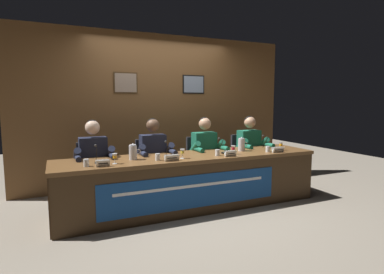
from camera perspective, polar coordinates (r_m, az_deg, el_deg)
The scene contains 29 objects.
ground_plane at distance 4.43m, azimuth -0.00°, elevation -12.64°, with size 12.00×12.00×0.00m, color gray.
wall_back_panelled at distance 5.47m, azimuth -5.88°, elevation 4.92°, with size 4.83×0.14×2.60m.
conference_table at distance 4.18m, azimuth 0.59°, elevation -6.60°, with size 3.63×0.81×0.73m.
chair_far_left at distance 4.55m, azimuth -17.78°, elevation -6.81°, with size 0.44×0.45×0.89m.
panelist_far_left at distance 4.30m, azimuth -17.63°, elevation -3.82°, with size 0.51×0.48×1.22m.
nameplate_far_left at distance 3.64m, azimuth -16.14°, elevation -4.66°, with size 0.15×0.06×0.08m.
juice_glass_far_left at distance 3.75m, azimuth -14.08°, elevation -3.54°, with size 0.06×0.06×0.12m.
water_cup_far_left at distance 3.70m, azimuth -18.94°, elevation -4.60°, with size 0.06×0.06×0.08m.
microphone_far_left at distance 3.86m, azimuth -17.18°, elevation -3.52°, with size 0.06×0.17×0.22m.
chair_center_left at distance 4.70m, azimuth -7.60°, elevation -6.11°, with size 0.44×0.45×0.89m.
panelist_center_left at distance 4.46m, azimuth -6.93°, elevation -3.18°, with size 0.51×0.48×1.22m.
nameplate_center_left at distance 3.83m, azimuth -3.75°, elevation -3.84°, with size 0.18×0.06×0.08m.
juice_glass_center_left at distance 3.98m, azimuth -1.79°, elevation -2.77°, with size 0.06×0.06×0.12m.
water_cup_center_left at distance 3.89m, azimuth -6.37°, elevation -3.76°, with size 0.06×0.06×0.08m.
microphone_center_left at distance 4.06m, azimuth -4.48°, elevation -2.78°, with size 0.06×0.17×0.22m.
chair_center_right at distance 4.99m, azimuth 1.65°, elevation -5.30°, with size 0.44×0.45×0.89m.
panelist_center_right at distance 4.77m, azimuth 2.69°, elevation -2.51°, with size 0.51×0.48×1.22m.
nameplate_center_right at distance 4.17m, azimuth 7.10°, elevation -3.03°, with size 0.16×0.06×0.08m.
juice_glass_center_right at distance 4.32m, azimuth 7.63°, elevation -2.09°, with size 0.06×0.06×0.12m.
water_cup_center_right at distance 4.20m, azimuth 4.72°, elevation -2.96°, with size 0.06×0.06×0.08m.
microphone_center_right at distance 4.41m, azimuth 5.55°, elevation -2.03°, with size 0.06×0.17×0.22m.
chair_far_right at distance 5.40m, azimuth 9.67°, elevation -4.49°, with size 0.44×0.45×0.89m.
panelist_far_right at distance 5.19m, azimuth 10.94°, elevation -1.88°, with size 0.51×0.48×1.22m.
nameplate_far_right at distance 4.63m, azimuth 15.60°, elevation -2.26°, with size 0.19×0.06×0.08m.
juice_glass_far_right at distance 4.82m, azimuth 16.11°, elevation -1.38°, with size 0.06×0.06×0.12m.
water_cup_far_right at distance 4.63m, azimuth 13.81°, elevation -2.23°, with size 0.06×0.06×0.08m.
microphone_far_right at distance 4.87m, azimuth 13.55°, elevation -1.37°, with size 0.06×0.17×0.22m.
water_pitcher_left_side at distance 3.97m, azimuth -10.83°, elevation -2.77°, with size 0.15×0.10×0.21m.
water_pitcher_right_side at distance 4.64m, azimuth 9.13°, elevation -1.39°, with size 0.15×0.10×0.21m.
Camera 1 is at (-1.69, -3.82, 1.46)m, focal length 28.89 mm.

